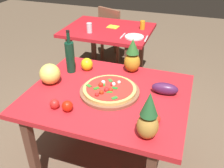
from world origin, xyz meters
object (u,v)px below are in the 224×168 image
Objects in this scene: drinking_glass_water at (89,28)px; dinner_plate at (134,37)px; fork_utensil at (123,36)px; tomato_near_board at (67,106)px; napkin_folded at (113,27)px; display_table at (108,102)px; pineapple_right at (148,118)px; pizza at (110,89)px; knife_utensil at (146,39)px; eggplant at (165,89)px; drinking_glass_juice at (142,25)px; melon at (50,74)px; tomato_by_bottle at (156,119)px; dining_chair at (114,31)px; pizza_board at (110,91)px; bell_pepper at (87,64)px; background_table at (108,36)px; wine_bottle at (70,57)px; pineapple_left at (132,57)px; tomato_at_corner at (55,104)px.

drinking_glass_water reaches higher than dinner_plate.
dinner_plate is 0.14m from fork_utensil.
tomato_near_board reaches higher than dinner_plate.
display_table is at bearing -72.51° from napkin_folded.
napkin_folded is at bearing 114.69° from pineapple_right.
tomato_near_board is 1.49m from fork_utensil.
pizza is 2.23× the size of knife_utensil.
drinking_glass_juice is at bearing 109.81° from eggplant.
pineapple_right is 0.94m from melon.
tomato_by_bottle is (0.41, -0.23, 0.12)m from display_table.
knife_utensil is (0.28, 0.00, 0.00)m from fork_utensil.
dining_chair reaches higher than knife_utensil.
pizza_board is at bearing -71.93° from napkin_folded.
drinking_glass_water is (-0.36, 0.88, 0.01)m from bell_pepper.
knife_utensil is at bearing 102.59° from pineapple_right.
background_table is 1.12m from bell_pepper.
display_table is at bearing -70.18° from background_table.
wine_bottle is (-0.43, 0.21, 0.13)m from pizza_board.
dinner_plate is 0.14m from knife_utensil.
tomato_near_board is at bearing -86.73° from fork_utensil.
bell_pepper reaches higher than knife_utensil.
bell_pepper is (0.18, 0.31, -0.03)m from melon.
melon is 1.57m from drinking_glass_juice.
drinking_glass_water is at bearing 127.31° from tomato_by_bottle.
tomato_near_board is 0.43× the size of fork_utensil.
display_table is 4.02× the size of pineapple_left.
pizza is at bearing -93.63° from knife_utensil.
display_table is 3.00× the size of pizza.
dining_chair is 3.86× the size of dinner_plate.
pineapple_right reaches higher than drinking_glass_water.
dining_chair is at bearing 101.17° from bell_pepper.
tomato_at_corner is at bearing -132.94° from display_table.
display_table is at bearing -44.01° from bell_pepper.
tomato_near_board reaches higher than napkin_folded.
pineapple_right is 2.24× the size of napkin_folded.
dining_chair is at bearing 118.94° from eggplant.
tomato_at_corner is (-0.28, -0.30, 0.12)m from display_table.
pineapple_right is 2.69× the size of drinking_glass_water.
pizza is at bearing -86.18° from drinking_glass_juice.
tomato_at_corner reaches higher than pizza_board.
fork_utensil is 1.00× the size of knife_utensil.
drinking_glass_water is at bearing 133.62° from pineapple_left.
pineapple_left is 0.71m from tomato_by_bottle.
melon is at bearing -104.63° from drinking_glass_juice.
knife_utensil is at bearing 151.45° from dining_chair.
pizza_board is at bearing 130.68° from dining_chair.
pizza is at bearing 56.95° from tomato_near_board.
wine_bottle is 1.25m from napkin_folded.
pizza reaches higher than pizza_board.
knife_utensil is (0.14, 0.00, -0.00)m from dinner_plate.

